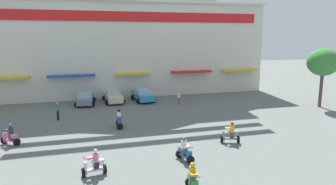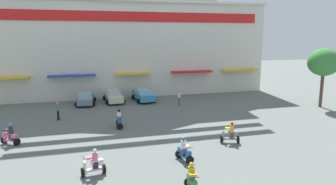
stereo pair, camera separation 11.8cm
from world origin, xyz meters
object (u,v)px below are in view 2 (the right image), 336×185
scooter_rider_0 (119,120)px  scooter_rider_6 (230,134)px  parked_car_0 (86,98)px  pedestrian_0 (58,110)px  scooter_rider_7 (192,181)px  pedestrian_1 (179,97)px  scooter_rider_5 (10,136)px  scooter_rider_1 (94,164)px  parked_car_1 (114,96)px  scooter_rider_2 (184,151)px  plaza_tree_1 (324,63)px  parked_car_2 (144,95)px

scooter_rider_0 → scooter_rider_6: bearing=-39.4°
parked_car_0 → pedestrian_0: bearing=-112.9°
scooter_rider_0 → scooter_rider_7: bearing=-79.9°
scooter_rider_6 → pedestrian_1: 12.56m
parked_car_0 → scooter_rider_5: bearing=-114.4°
scooter_rider_1 → scooter_rider_6: size_ratio=0.97×
scooter_rider_7 → pedestrian_1: bearing=74.1°
parked_car_1 → scooter_rider_2: 18.58m
scooter_rider_1 → parked_car_1: bearing=81.0°
plaza_tree_1 → parked_car_0: (-24.64, 8.12, -4.13)m
scooter_rider_6 → pedestrian_0: 15.81m
pedestrian_1 → parked_car_2: bearing=135.8°
parked_car_0 → scooter_rider_0: 10.14m
scooter_rider_5 → parked_car_0: bearing=65.6°
plaza_tree_1 → pedestrian_0: size_ratio=3.69×
plaza_tree_1 → scooter_rider_0: size_ratio=4.06×
scooter_rider_7 → pedestrian_1: (5.30, 18.55, 0.33)m
pedestrian_0 → pedestrian_1: size_ratio=1.03×
scooter_rider_6 → pedestrian_1: bearing=89.4°
parked_car_1 → scooter_rider_0: 10.27m
parked_car_0 → pedestrian_0: size_ratio=2.35×
scooter_rider_0 → parked_car_2: bearing=67.6°
parked_car_1 → scooter_rider_1: size_ratio=2.98×
pedestrian_1 → scooter_rider_6: bearing=-90.6°
scooter_rider_7 → pedestrian_0: size_ratio=0.91×
plaza_tree_1 → scooter_rider_5: bearing=-172.9°
parked_car_2 → scooter_rider_2: bearing=-93.3°
parked_car_2 → pedestrian_1: bearing=-44.2°
plaza_tree_1 → scooter_rider_0: bearing=-175.6°
parked_car_0 → scooter_rider_6: 18.62m
parked_car_2 → scooter_rider_0: 10.65m
scooter_rider_1 → scooter_rider_5: bearing=129.8°
pedestrian_1 → scooter_rider_7: bearing=-105.9°
scooter_rider_5 → scooter_rider_7: 14.16m
plaza_tree_1 → scooter_rider_6: (-14.76, -7.67, -4.19)m
scooter_rider_0 → scooter_rider_7: 12.17m
scooter_rider_5 → scooter_rider_6: scooter_rider_6 is taller
scooter_rider_2 → pedestrian_0: 14.49m
parked_car_0 → scooter_rider_2: (5.62, -17.97, -0.09)m
scooter_rider_5 → pedestrian_0: size_ratio=0.90×
scooter_rider_0 → scooter_rider_6: size_ratio=1.00×
scooter_rider_1 → scooter_rider_6: scooter_rider_6 is taller
scooter_rider_6 → pedestrian_1: pedestrian_1 is taller
pedestrian_0 → scooter_rider_2: bearing=-55.7°
scooter_rider_2 → pedestrian_0: pedestrian_0 is taller
scooter_rider_0 → scooter_rider_5: (-7.96, -2.04, -0.02)m
parked_car_1 → pedestrian_0: bearing=-131.5°
parked_car_1 → scooter_rider_5: 14.96m
parked_car_0 → parked_car_2: (6.64, 0.04, 0.04)m
pedestrian_0 → pedestrian_1: bearing=12.4°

